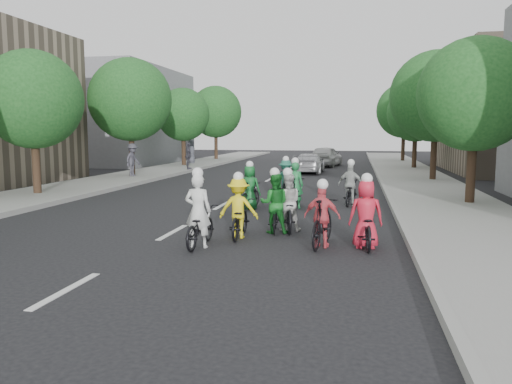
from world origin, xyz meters
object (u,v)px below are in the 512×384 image
(cyclist_3, at_px, (322,220))
(cyclist_7, at_px, (286,182))
(follow_car_lead, at_px, (309,163))
(cyclist_8, at_px, (350,189))
(cyclist_4, at_px, (366,222))
(cyclist_6, at_px, (288,208))
(spectator_1, at_px, (188,156))
(cyclist_9, at_px, (250,191))
(cyclist_1, at_px, (275,208))
(cyclist_2, at_px, (239,214))
(cyclist_5, at_px, (295,190))
(spectator_2, at_px, (191,151))
(cyclist_0, at_px, (199,221))
(spectator_0, at_px, (133,160))
(follow_car_trail, at_px, (326,156))

(cyclist_3, relative_size, cyclist_7, 1.04)
(follow_car_lead, bearing_deg, cyclist_8, 102.05)
(cyclist_4, height_order, cyclist_6, cyclist_4)
(cyclist_4, distance_m, cyclist_6, 2.62)
(spectator_1, bearing_deg, follow_car_lead, -108.55)
(cyclist_7, xyz_separation_m, cyclist_9, (-0.82, -3.08, -0.05))
(cyclist_1, bearing_deg, cyclist_6, -134.12)
(cyclist_4, bearing_deg, cyclist_9, -58.18)
(cyclist_4, xyz_separation_m, spectator_1, (-11.31, 20.30, 0.46))
(cyclist_8, distance_m, cyclist_9, 3.78)
(cyclist_8, bearing_deg, cyclist_7, -20.15)
(cyclist_1, xyz_separation_m, cyclist_2, (-0.79, -0.78, -0.05))
(cyclist_9, distance_m, follow_car_lead, 15.71)
(cyclist_4, height_order, spectator_1, spectator_1)
(cyclist_4, height_order, cyclist_5, cyclist_5)
(cyclist_4, bearing_deg, spectator_2, -68.50)
(cyclist_3, bearing_deg, cyclist_5, -67.87)
(cyclist_6, xyz_separation_m, spectator_2, (-11.40, 25.55, 0.48))
(cyclist_0, bearing_deg, spectator_2, -69.49)
(cyclist_3, relative_size, cyclist_8, 1.05)
(cyclist_3, relative_size, spectator_1, 1.07)
(cyclist_4, relative_size, spectator_2, 0.99)
(cyclist_9, height_order, spectator_0, spectator_0)
(cyclist_2, xyz_separation_m, follow_car_lead, (-0.11, 20.38, 0.03))
(cyclist_3, height_order, cyclist_7, cyclist_7)
(cyclist_1, bearing_deg, follow_car_lead, -94.17)
(cyclist_2, relative_size, cyclist_3, 0.92)
(cyclist_3, height_order, follow_car_lead, cyclist_3)
(cyclist_0, xyz_separation_m, cyclist_6, (1.76, 2.33, 0.02))
(cyclist_9, relative_size, follow_car_lead, 0.38)
(cyclist_5, xyz_separation_m, spectator_2, (-11.11, 21.50, 0.46))
(cyclist_5, height_order, follow_car_lead, cyclist_5)
(cyclist_0, relative_size, cyclist_8, 0.99)
(cyclist_2, height_order, cyclist_9, same)
(cyclist_2, distance_m, cyclist_8, 6.87)
(spectator_0, bearing_deg, cyclist_1, -134.04)
(cyclist_9, bearing_deg, spectator_1, -52.92)
(follow_car_trail, height_order, spectator_1, spectator_1)
(follow_car_trail, bearing_deg, cyclist_6, 101.09)
(cyclist_9, bearing_deg, follow_car_trail, -82.47)
(cyclist_1, bearing_deg, spectator_1, -71.57)
(follow_car_lead, distance_m, spectator_0, 11.25)
(cyclist_5, bearing_deg, cyclist_2, 84.56)
(cyclist_2, xyz_separation_m, spectator_0, (-9.67, 14.46, 0.47))
(cyclist_5, xyz_separation_m, follow_car_trail, (-0.23, 21.69, 0.16))
(cyclist_8, bearing_deg, spectator_2, -48.50)
(cyclist_5, bearing_deg, cyclist_9, 22.75)
(cyclist_0, bearing_deg, cyclist_5, -101.52)
(cyclist_1, distance_m, cyclist_7, 7.01)
(cyclist_0, relative_size, follow_car_lead, 0.42)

